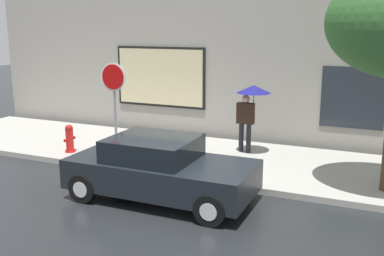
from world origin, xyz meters
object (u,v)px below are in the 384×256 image
(parked_car, at_px, (160,169))
(fire_hydrant, at_px, (70,139))
(stop_sign, at_px, (114,92))
(pedestrian_with_umbrella, at_px, (251,100))

(parked_car, height_order, fire_hydrant, parked_car)
(parked_car, distance_m, stop_sign, 3.13)
(parked_car, distance_m, pedestrian_with_umbrella, 4.13)
(stop_sign, bearing_deg, pedestrian_with_umbrella, 34.94)
(fire_hydrant, distance_m, pedestrian_with_umbrella, 5.35)
(fire_hydrant, relative_size, pedestrian_with_umbrella, 0.41)
(pedestrian_with_umbrella, relative_size, stop_sign, 0.74)
(fire_hydrant, height_order, stop_sign, stop_sign)
(parked_car, xyz_separation_m, pedestrian_with_umbrella, (0.88, 3.90, 1.02))
(parked_car, bearing_deg, fire_hydrant, 154.76)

